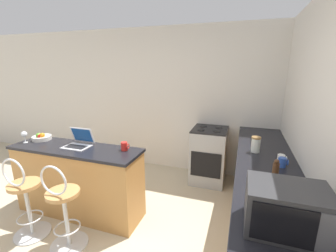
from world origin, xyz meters
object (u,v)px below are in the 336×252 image
Objects in this scene: bar_stool_near at (25,200)px; storage_jar at (256,144)px; fruit_bowl at (41,137)px; microwave at (286,209)px; wine_glass_tall at (24,135)px; mug_white at (281,159)px; mug_red at (125,146)px; bar_stool_far at (64,209)px; stove_range at (209,155)px; laptop at (79,142)px; pepper_mill at (275,172)px; mug_blue at (282,162)px.

bar_stool_near is 2.73m from storage_jar.
storage_jar reaches higher than bar_stool_near.
microwave is at bearing -16.90° from fruit_bowl.
wine_glass_tall is 3.18m from mug_white.
mug_red is at bearing 0.79° from fruit_bowl.
bar_stool_far is at bearing 173.25° from microwave.
bar_stool_far is 4.02× the size of fruit_bowl.
mug_red is (-0.84, -1.31, 0.52)m from stove_range.
wine_glass_tall reaches higher than bar_stool_near.
storage_jar is (2.14, 0.50, 0.04)m from laptop.
pepper_mill is 1.21× the size of storage_jar.
laptop reaches higher than stove_range.
storage_jar is at bearing -52.22° from stove_range.
wine_glass_tall reaches higher than fruit_bowl.
stove_range is 2.56m from fruit_bowl.
mug_blue is at bearing 82.89° from microwave.
microwave reaches higher than bar_stool_near.
bar_stool_far is 2.32m from stove_range.
microwave reaches higher than storage_jar.
stove_range is 4.14× the size of pepper_mill.
laptop is (-0.25, 0.62, 0.52)m from bar_stool_far.
mug_blue is at bearing -91.72° from mug_white.
wine_glass_tall is (-3.03, 0.73, -0.03)m from microwave.
mug_red is at bearing -122.79° from stove_range.
wine_glass_tall reaches higher than mug_white.
pepper_mill is 2.43× the size of mug_white.
mug_red is at bearing 150.92° from microwave.
mug_red is at bearing -176.68° from mug_blue.
laptop reaches higher than fruit_bowl.
microwave is 1.86m from mug_red.
bar_stool_far is (0.54, 0.00, 0.00)m from bar_stool_near.
bar_stool_far is at bearing -121.76° from stove_range.
mug_white reaches higher than bar_stool_near.
bar_stool_far is at bearing -149.22° from storage_jar.
stove_range is 5.02× the size of storage_jar.
microwave is 0.61m from pepper_mill.
storage_jar reaches higher than bar_stool_far.
mug_blue is 0.10m from mug_white.
fruit_bowl is 1.32× the size of storage_jar.
mug_white is (0.91, -1.11, 0.51)m from stove_range.
stove_range is at bearing 42.47° from laptop.
bar_stool_near and bar_stool_far have the same top height.
fruit_bowl is at bearing 119.99° from bar_stool_near.
stove_range is at bearing 116.33° from pepper_mill.
bar_stool_near reaches higher than stove_range.
mug_red reaches higher than mug_blue.
fruit_bowl is at bearing 163.10° from microwave.
bar_stool_near is at bearing 180.00° from bar_stool_far.
bar_stool_near is at bearing -60.01° from fruit_bowl.
bar_stool_near is at bearing -114.36° from laptop.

